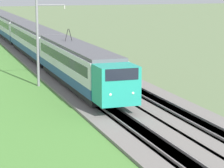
% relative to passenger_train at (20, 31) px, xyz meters
% --- Properties ---
extents(ballast_main, '(240.00, 4.40, 0.30)m').
position_rel_passenger_train_xyz_m(ballast_main, '(-17.30, 0.00, -2.13)').
color(ballast_main, slate).
rests_on(ballast_main, ground).
extents(ballast_adjacent, '(240.00, 4.40, 0.30)m').
position_rel_passenger_train_xyz_m(ballast_adjacent, '(-17.30, -4.13, -2.13)').
color(ballast_adjacent, slate).
rests_on(ballast_adjacent, ground).
extents(track_main, '(240.00, 1.57, 0.45)m').
position_rel_passenger_train_xyz_m(track_main, '(-17.30, 0.00, -2.12)').
color(track_main, '#4C4238').
rests_on(track_main, ground).
extents(track_adjacent, '(240.00, 1.57, 0.45)m').
position_rel_passenger_train_xyz_m(track_adjacent, '(-17.30, -4.13, -2.12)').
color(track_adjacent, '#4C4238').
rests_on(track_adjacent, ground).
extents(passenger_train, '(83.31, 2.84, 4.90)m').
position_rel_passenger_train_xyz_m(passenger_train, '(0.00, 0.00, 0.00)').
color(passenger_train, teal).
rests_on(passenger_train, ground).
extents(catenary_mast_mid, '(0.22, 2.56, 7.95)m').
position_rel_passenger_train_xyz_m(catenary_mast_mid, '(-28.76, 2.87, 1.83)').
color(catenary_mast_mid, slate).
rests_on(catenary_mast_mid, ground).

